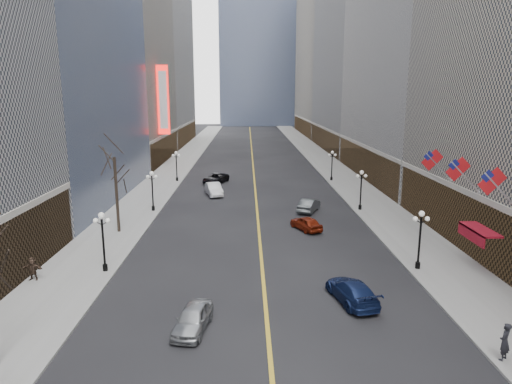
{
  "coord_description": "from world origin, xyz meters",
  "views": [
    {
      "loc": [
        -1.14,
        -2.37,
        13.16
      ],
      "look_at": [
        -0.7,
        19.46,
        8.43
      ],
      "focal_mm": 32.0,
      "sensor_mm": 36.0,
      "label": 1
    }
  ],
  "objects_px": {
    "streetlamp_east_1": "(420,234)",
    "car_sb_mid": "(306,223)",
    "car_nb_near": "(193,318)",
    "streetlamp_west_1": "(103,236)",
    "car_nb_far": "(216,178)",
    "car_sb_near": "(352,291)",
    "ped_ne_corner": "(505,342)",
    "streetlamp_east_3": "(332,162)",
    "streetlamp_east_2": "(361,186)",
    "streetlamp_west_3": "(176,163)",
    "car_nb_mid": "(214,189)",
    "car_sb_far": "(309,205)",
    "streetlamp_west_2": "(152,187)"
  },
  "relations": [
    {
      "from": "streetlamp_west_1",
      "to": "ped_ne_corner",
      "type": "relative_size",
      "value": 2.3
    },
    {
      "from": "car_sb_near",
      "to": "ped_ne_corner",
      "type": "height_order",
      "value": "ped_ne_corner"
    },
    {
      "from": "streetlamp_west_2",
      "to": "streetlamp_west_3",
      "type": "bearing_deg",
      "value": 90.0
    },
    {
      "from": "streetlamp_east_1",
      "to": "ped_ne_corner",
      "type": "distance_m",
      "value": 12.28
    },
    {
      "from": "streetlamp_east_2",
      "to": "car_nb_mid",
      "type": "xyz_separation_m",
      "value": [
        -17.31,
        8.45,
        -2.09
      ]
    },
    {
      "from": "streetlamp_west_1",
      "to": "car_sb_far",
      "type": "xyz_separation_m",
      "value": [
        17.69,
        17.72,
        -2.16
      ]
    },
    {
      "from": "streetlamp_east_2",
      "to": "streetlamp_west_2",
      "type": "relative_size",
      "value": 1.0
    },
    {
      "from": "car_nb_far",
      "to": "car_sb_near",
      "type": "height_order",
      "value": "car_nb_far"
    },
    {
      "from": "streetlamp_east_3",
      "to": "streetlamp_west_3",
      "type": "relative_size",
      "value": 1.0
    },
    {
      "from": "streetlamp_east_1",
      "to": "car_sb_mid",
      "type": "distance_m",
      "value": 12.98
    },
    {
      "from": "car_nb_near",
      "to": "car_sb_mid",
      "type": "relative_size",
      "value": 1.01
    },
    {
      "from": "streetlamp_east_1",
      "to": "car_nb_mid",
      "type": "bearing_deg",
      "value": 123.21
    },
    {
      "from": "streetlamp_west_3",
      "to": "car_nb_near",
      "type": "height_order",
      "value": "streetlamp_west_3"
    },
    {
      "from": "streetlamp_east_3",
      "to": "car_nb_mid",
      "type": "distance_m",
      "value": 19.88
    },
    {
      "from": "car_nb_far",
      "to": "ped_ne_corner",
      "type": "relative_size",
      "value": 2.72
    },
    {
      "from": "streetlamp_east_1",
      "to": "streetlamp_east_3",
      "type": "relative_size",
      "value": 1.0
    },
    {
      "from": "streetlamp_east_1",
      "to": "streetlamp_east_2",
      "type": "height_order",
      "value": "same"
    },
    {
      "from": "streetlamp_east_1",
      "to": "car_sb_mid",
      "type": "relative_size",
      "value": 1.11
    },
    {
      "from": "streetlamp_east_2",
      "to": "streetlamp_west_3",
      "type": "relative_size",
      "value": 1.0
    },
    {
      "from": "streetlamp_east_1",
      "to": "car_nb_near",
      "type": "relative_size",
      "value": 1.09
    },
    {
      "from": "streetlamp_west_1",
      "to": "car_sb_far",
      "type": "distance_m",
      "value": 25.13
    },
    {
      "from": "streetlamp_west_3",
      "to": "car_sb_mid",
      "type": "height_order",
      "value": "streetlamp_west_3"
    },
    {
      "from": "streetlamp_west_3",
      "to": "car_nb_far",
      "type": "height_order",
      "value": "streetlamp_west_3"
    },
    {
      "from": "streetlamp_west_2",
      "to": "car_nb_mid",
      "type": "bearing_deg",
      "value": 53.33
    },
    {
      "from": "streetlamp_east_3",
      "to": "car_nb_far",
      "type": "xyz_separation_m",
      "value": [
        -17.62,
        -1.31,
        -2.16
      ]
    },
    {
      "from": "car_nb_near",
      "to": "car_sb_mid",
      "type": "height_order",
      "value": "car_nb_near"
    },
    {
      "from": "car_sb_mid",
      "to": "car_sb_far",
      "type": "bearing_deg",
      "value": -124.39
    },
    {
      "from": "streetlamp_east_3",
      "to": "car_nb_far",
      "type": "bearing_deg",
      "value": -175.74
    },
    {
      "from": "streetlamp_west_2",
      "to": "car_sb_mid",
      "type": "bearing_deg",
      "value": -24.19
    },
    {
      "from": "car_nb_far",
      "to": "car_nb_mid",
      "type": "bearing_deg",
      "value": -66.94
    },
    {
      "from": "car_nb_near",
      "to": "car_sb_near",
      "type": "bearing_deg",
      "value": 29.04
    },
    {
      "from": "ped_ne_corner",
      "to": "streetlamp_east_3",
      "type": "bearing_deg",
      "value": -130.57
    },
    {
      "from": "streetlamp_east_2",
      "to": "car_sb_near",
      "type": "relative_size",
      "value": 0.9
    },
    {
      "from": "streetlamp_east_2",
      "to": "car_nb_near",
      "type": "relative_size",
      "value": 1.09
    },
    {
      "from": "streetlamp_east_2",
      "to": "streetlamp_east_1",
      "type": "bearing_deg",
      "value": -90.0
    },
    {
      "from": "car_nb_near",
      "to": "streetlamp_west_1",
      "type": "bearing_deg",
      "value": 140.99
    },
    {
      "from": "streetlamp_east_2",
      "to": "streetlamp_west_3",
      "type": "distance_m",
      "value": 29.68
    },
    {
      "from": "car_sb_near",
      "to": "ped_ne_corner",
      "type": "distance_m",
      "value": 9.19
    },
    {
      "from": "streetlamp_west_1",
      "to": "car_sb_near",
      "type": "distance_m",
      "value": 18.28
    },
    {
      "from": "streetlamp_east_2",
      "to": "car_sb_far",
      "type": "relative_size",
      "value": 1.0
    },
    {
      "from": "car_nb_near",
      "to": "streetlamp_west_3",
      "type": "bearing_deg",
      "value": 109.42
    },
    {
      "from": "car_sb_mid",
      "to": "ped_ne_corner",
      "type": "relative_size",
      "value": 2.08
    },
    {
      "from": "streetlamp_east_3",
      "to": "streetlamp_west_3",
      "type": "bearing_deg",
      "value": 180.0
    },
    {
      "from": "streetlamp_west_3",
      "to": "car_sb_near",
      "type": "relative_size",
      "value": 0.9
    },
    {
      "from": "streetlamp_east_2",
      "to": "car_sb_mid",
      "type": "height_order",
      "value": "streetlamp_east_2"
    },
    {
      "from": "streetlamp_east_2",
      "to": "streetlamp_west_1",
      "type": "distance_m",
      "value": 29.68
    },
    {
      "from": "streetlamp_west_3",
      "to": "car_sb_mid",
      "type": "xyz_separation_m",
      "value": [
        16.45,
        -25.39,
        -2.21
      ]
    },
    {
      "from": "streetlamp_east_1",
      "to": "car_sb_near",
      "type": "height_order",
      "value": "streetlamp_east_1"
    },
    {
      "from": "streetlamp_east_2",
      "to": "car_nb_mid",
      "type": "bearing_deg",
      "value": 154.0
    },
    {
      "from": "streetlamp_west_3",
      "to": "car_nb_far",
      "type": "distance_m",
      "value": 6.49
    }
  ]
}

